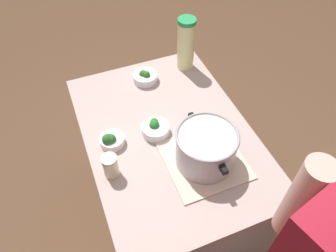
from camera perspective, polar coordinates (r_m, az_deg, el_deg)
name	(u,v)px	position (r m, az deg, el deg)	size (l,w,h in m)	color
ground_plane	(168,213)	(2.32, 0.00, -15.00)	(8.00, 8.00, 0.00)	brown
counter_slab	(168,179)	(1.94, 0.00, -9.40)	(1.13, 0.79, 0.87)	#B39E98
dish_cloth	(204,160)	(1.49, 6.37, -5.97)	(0.35, 0.35, 0.01)	beige
cooking_pot	(206,147)	(1.41, 6.70, -3.77)	(0.34, 0.27, 0.18)	#B7B7BC
lemonade_pitcher	(186,44)	(1.86, 3.17, 14.23)	(0.10, 0.10, 0.31)	#E8EA9E
mason_jar	(110,166)	(1.42, -10.10, -6.92)	(0.07, 0.07, 0.12)	beige
broccoli_bowl_front	(145,77)	(1.84, -4.05, 8.62)	(0.14, 0.14, 0.07)	silver
broccoli_bowl_center	(111,140)	(1.54, -10.01, -2.45)	(0.12, 0.12, 0.08)	silver
broccoli_bowl_back	(155,129)	(1.56, -2.23, -0.45)	(0.13, 0.13, 0.08)	silver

